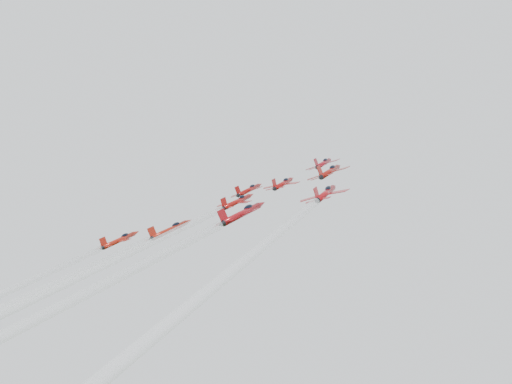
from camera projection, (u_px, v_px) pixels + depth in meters
The scene contains 7 objects.
jet_lead at pixel (324, 163), 150.20m from camera, with size 9.90×12.57×8.36m.
jet_row2_left at pixel (249, 190), 144.57m from camera, with size 9.42×11.96×7.96m.
jet_row2_center at pixel (283, 183), 132.72m from camera, with size 9.25×11.75×7.82m.
jet_row2_right at pixel (330, 171), 125.71m from camera, with size 10.36×13.15×8.75m.
jet_center at pixel (89, 276), 89.64m from camera, with size 9.20×85.45×53.93m.
jet_rear_right at pixel (7, 341), 62.57m from camera, with size 10.32×95.81×60.47m.
jet_rear_farright at pixel (165, 296), 59.62m from camera, with size 8.78×81.51×51.45m.
Camera 1 is at (70.03, -94.48, 99.55)m, focal length 40.00 mm.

